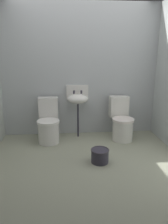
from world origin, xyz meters
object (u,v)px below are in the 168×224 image
(toilet_right, at_px, (121,122))
(bucket, at_px, (100,155))
(sink, at_px, (78,98))
(toilet_left, at_px, (49,124))

(toilet_right, bearing_deg, bucket, 55.15)
(sink, distance_m, bucket, 1.28)
(toilet_left, distance_m, sink, 0.73)
(toilet_right, xyz_separation_m, bucket, (-0.55, -0.89, -0.21))
(sink, xyz_separation_m, bucket, (0.26, -1.07, -0.65))
(toilet_left, relative_size, toilet_right, 1.00)
(toilet_right, height_order, sink, sink)
(sink, height_order, bucket, sink)
(toilet_left, xyz_separation_m, bucket, (0.82, -0.89, -0.21))
(sink, relative_size, bucket, 3.59)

